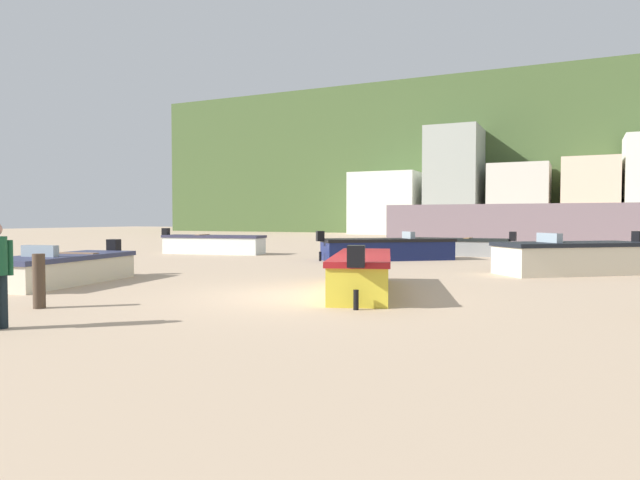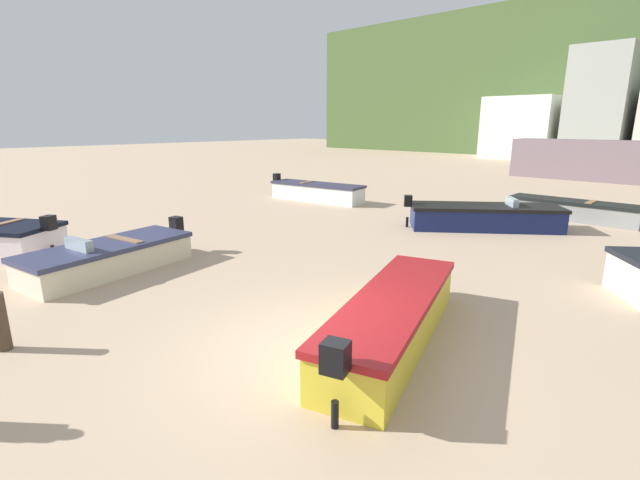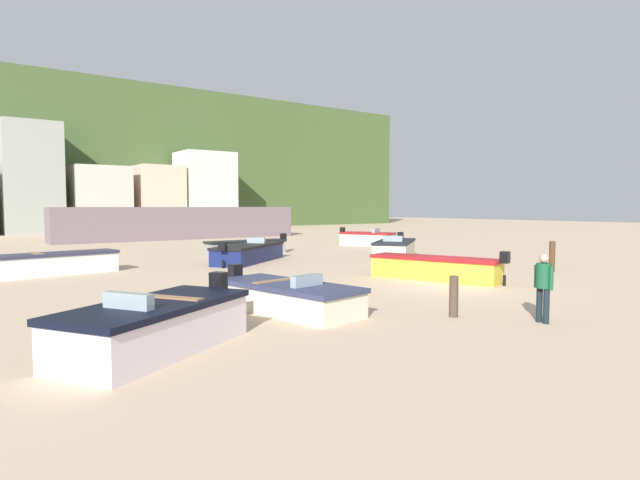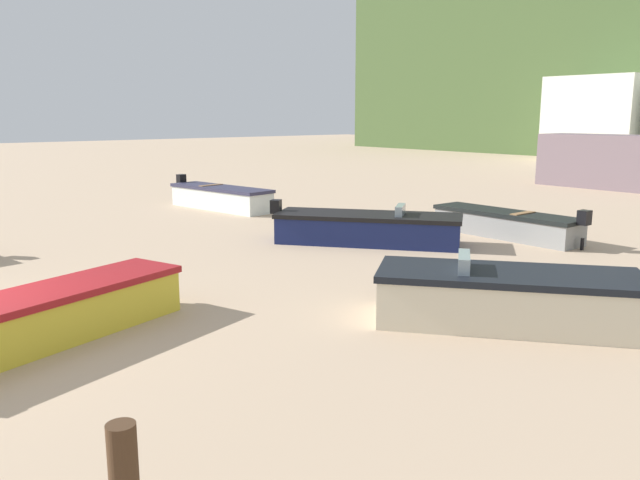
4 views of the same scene
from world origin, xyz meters
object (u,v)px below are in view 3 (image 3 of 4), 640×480
(boat_white_5, at_px, (155,326))
(boat_white_6, at_px, (52,264))
(boat_cream_2, at_px, (287,297))
(boat_cream_4, at_px, (368,239))
(mooring_post_mid_beach, at_px, (552,256))
(beach_walker_foreground, at_px, (543,282))
(boat_grey_3, at_px, (247,247))
(boat_navy_8, at_px, (249,253))
(boat_cream_0, at_px, (395,249))
(mooring_post_near_water, at_px, (454,296))
(boat_yellow_7, at_px, (435,268))

(boat_white_5, xyz_separation_m, boat_white_6, (0.42, 13.33, -0.03))
(boat_cream_2, relative_size, boat_cream_4, 1.13)
(mooring_post_mid_beach, distance_m, beach_walker_foreground, 10.76)
(boat_grey_3, relative_size, boat_white_6, 0.96)
(boat_navy_8, bearing_deg, mooring_post_mid_beach, 0.83)
(boat_cream_0, relative_size, boat_cream_4, 1.15)
(boat_cream_2, relative_size, boat_white_6, 0.87)
(boat_navy_8, height_order, mooring_post_near_water, boat_navy_8)
(boat_grey_3, relative_size, beach_walker_foreground, 3.08)
(boat_navy_8, distance_m, beach_walker_foreground, 16.03)
(boat_white_6, bearing_deg, mooring_post_mid_beach, 48.75)
(boat_cream_2, relative_size, boat_white_5, 1.07)
(boat_white_5, bearing_deg, boat_navy_8, -65.69)
(boat_yellow_7, xyz_separation_m, boat_navy_8, (-2.55, 9.64, 0.00))
(boat_cream_4, height_order, boat_white_6, boat_cream_4)
(boat_grey_3, xyz_separation_m, boat_yellow_7, (0.58, -13.54, 0.04))
(boat_cream_4, relative_size, boat_yellow_7, 0.79)
(boat_cream_2, distance_m, boat_grey_3, 16.78)
(boat_yellow_7, bearing_deg, boat_navy_8, 87.01)
(boat_cream_0, distance_m, mooring_post_near_water, 14.33)
(boat_navy_8, relative_size, beach_walker_foreground, 3.21)
(beach_walker_foreground, bearing_deg, mooring_post_near_water, -134.43)
(boat_cream_0, xyz_separation_m, mooring_post_near_water, (-8.92, -11.21, 0.02))
(boat_navy_8, xyz_separation_m, mooring_post_mid_beach, (8.45, -10.78, 0.19))
(boat_yellow_7, distance_m, mooring_post_near_water, 6.61)
(boat_cream_4, bearing_deg, beach_walker_foreground, 32.59)
(boat_white_6, xyz_separation_m, mooring_post_near_water, (6.54, -14.60, 0.06))
(boat_cream_2, bearing_deg, mooring_post_near_water, 124.70)
(boat_cream_2, bearing_deg, boat_white_5, 13.36)
(boat_white_5, xyz_separation_m, mooring_post_mid_beach, (17.51, 2.29, 0.15))
(boat_white_5, height_order, boat_navy_8, boat_white_5)
(boat_cream_4, distance_m, mooring_post_mid_beach, 15.92)
(boat_white_5, bearing_deg, boat_cream_2, -97.78)
(boat_cream_0, bearing_deg, boat_navy_8, 27.22)
(boat_grey_3, bearing_deg, boat_white_6, 109.53)
(boat_cream_0, height_order, boat_yellow_7, boat_cream_0)
(boat_yellow_7, bearing_deg, boat_cream_4, 39.25)
(boat_cream_4, bearing_deg, mooring_post_mid_beach, 51.88)
(boat_white_5, relative_size, mooring_post_near_water, 4.19)
(boat_cream_0, height_order, boat_cream_2, boat_cream_0)
(boat_cream_4, bearing_deg, boat_cream_2, 17.91)
(boat_cream_2, height_order, beach_walker_foreground, beach_walker_foreground)
(boat_cream_4, bearing_deg, boat_yellow_7, 31.35)
(boat_cream_4, relative_size, boat_navy_8, 0.77)
(boat_white_6, height_order, mooring_post_near_water, boat_white_6)
(boat_grey_3, xyz_separation_m, mooring_post_mid_beach, (6.49, -14.68, 0.23))
(boat_cream_0, distance_m, boat_grey_3, 8.54)
(mooring_post_near_water, height_order, beach_walker_foreground, beach_walker_foreground)
(boat_cream_2, bearing_deg, boat_cream_0, -155.08)
(boat_white_5, distance_m, boat_yellow_7, 12.10)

